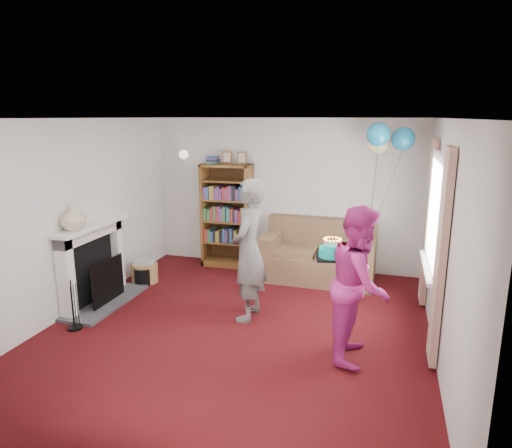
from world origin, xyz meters
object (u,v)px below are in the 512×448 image
(sofa, at_px, (319,257))
(person_magenta, at_px, (360,284))
(bookcase, at_px, (228,216))
(person_striped, at_px, (249,250))
(birthday_cake, at_px, (332,252))

(sofa, bearing_deg, person_magenta, -70.76)
(bookcase, distance_m, person_magenta, 3.51)
(bookcase, relative_size, person_striped, 1.09)
(bookcase, bearing_deg, person_magenta, -47.22)
(bookcase, xyz_separation_m, person_magenta, (2.38, -2.57, -0.04))
(person_striped, bearing_deg, sofa, 160.34)
(bookcase, height_order, sofa, bookcase)
(sofa, xyz_separation_m, person_striped, (-0.63, -1.74, 0.55))
(sofa, distance_m, person_striped, 1.93)
(person_striped, relative_size, birthday_cake, 5.26)
(person_striped, xyz_separation_m, person_magenta, (1.40, -0.61, -0.07))
(bookcase, relative_size, person_magenta, 1.19)
(bookcase, bearing_deg, sofa, -8.05)
(sofa, height_order, person_striped, person_striped)
(birthday_cake, bearing_deg, person_striped, 156.90)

